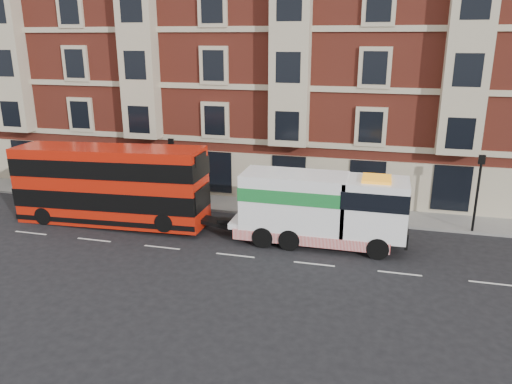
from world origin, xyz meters
TOP-DOWN VIEW (x-y plane):
  - ground at (0.00, 0.00)m, footprint 120.00×120.00m
  - sidewalk at (0.00, 7.50)m, footprint 90.00×3.00m
  - victorian_terrace at (0.50, 15.00)m, footprint 45.00×12.00m
  - lamp_post_west at (-6.00, 6.20)m, footprint 0.35×0.15m
  - lamp_post_east at (12.00, 6.20)m, footprint 0.35×0.15m
  - double_decker_bus at (-8.29, 2.54)m, footprint 11.32×2.60m
  - tow_truck at (3.77, 2.54)m, footprint 9.06×2.68m
  - pedestrian at (-9.82, 7.94)m, footprint 0.70×0.50m

SIDE VIEW (x-z plane):
  - ground at x=0.00m, z-range 0.00..0.00m
  - sidewalk at x=0.00m, z-range 0.00..0.15m
  - pedestrian at x=-9.82m, z-range 0.15..1.92m
  - tow_truck at x=3.77m, z-range 0.11..3.89m
  - double_decker_bus at x=-8.29m, z-range 0.14..4.72m
  - lamp_post_west at x=-6.00m, z-range 0.50..4.85m
  - lamp_post_east at x=12.00m, z-range 0.50..4.85m
  - victorian_terrace at x=0.50m, z-range -0.13..20.27m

